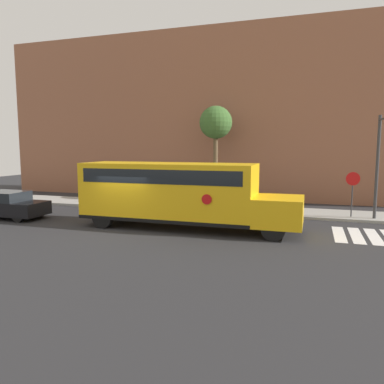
% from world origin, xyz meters
% --- Properties ---
extents(ground_plane, '(60.00, 60.00, 0.00)m').
position_xyz_m(ground_plane, '(0.00, 0.00, 0.00)').
color(ground_plane, '#28282B').
extents(sidewalk_strip, '(44.00, 3.00, 0.15)m').
position_xyz_m(sidewalk_strip, '(0.00, 6.50, 0.07)').
color(sidewalk_strip, '#9E9E99').
rests_on(sidewalk_strip, ground).
extents(building_backdrop, '(32.00, 4.00, 12.38)m').
position_xyz_m(building_backdrop, '(0.00, 13.00, 6.19)').
color(building_backdrop, '#935B42').
rests_on(building_backdrop, ground).
extents(crosswalk_stripes, '(3.30, 3.20, 0.01)m').
position_xyz_m(crosswalk_stripes, '(10.93, 2.00, 0.00)').
color(crosswalk_stripes, white).
rests_on(crosswalk_stripes, ground).
extents(school_bus, '(10.33, 2.57, 3.09)m').
position_xyz_m(school_bus, '(2.23, 0.97, 1.76)').
color(school_bus, yellow).
rests_on(school_bus, ground).
extents(parked_car, '(4.21, 1.84, 1.45)m').
position_xyz_m(parked_car, '(-7.43, 0.52, 0.72)').
color(parked_car, black).
rests_on(parked_car, ground).
extents(stop_sign, '(0.71, 0.10, 2.53)m').
position_xyz_m(stop_sign, '(10.34, 5.81, 1.68)').
color(stop_sign, '#38383A').
rests_on(stop_sign, ground).
extents(traffic_light, '(0.28, 2.93, 5.45)m').
position_xyz_m(traffic_light, '(11.45, 4.75, 3.59)').
color(traffic_light, '#38383A').
rests_on(traffic_light, ground).
extents(tree_near_sidewalk, '(2.19, 2.19, 6.57)m').
position_xyz_m(tree_near_sidewalk, '(2.01, 9.18, 5.34)').
color(tree_near_sidewalk, brown).
rests_on(tree_near_sidewalk, ground).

